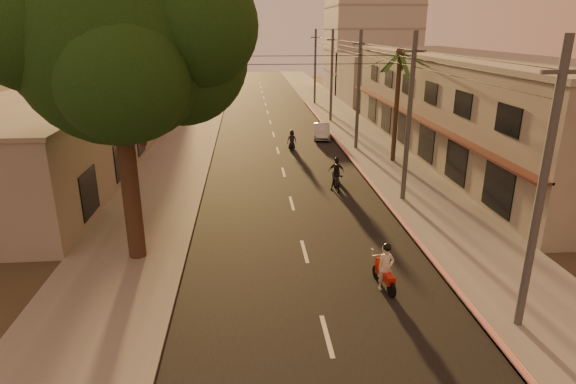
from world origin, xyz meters
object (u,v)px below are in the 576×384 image
Objects in this scene: palm_tree at (400,59)px; parked_car at (322,131)px; scooter_mid_a at (337,178)px; scooter_red at (385,269)px; broadleaf_tree at (127,46)px; scooter_mid_b at (336,172)px; scooter_far_a at (292,141)px.

palm_tree is 2.06× the size of parked_car.
scooter_red is at bearing -90.59° from scooter_mid_a.
broadleaf_tree is 6.90× the size of scooter_mid_b.
palm_tree reaches higher than scooter_red.
palm_tree is at bearing -57.25° from parked_car.
palm_tree reaches higher than scooter_mid_b.
broadleaf_tree reaches higher than palm_tree.
scooter_red is at bearing -107.42° from palm_tree.
palm_tree is 11.14m from parked_car.
scooter_red is at bearing -86.37° from parked_car.
scooter_red is 21.66m from scooter_far_a.
parked_car is at bearing 77.49° from scooter_red.
parked_car is (1.07, 13.00, -0.16)m from scooter_mid_b.
scooter_far_a is (7.75, 18.16, -7.76)m from broadleaf_tree.
palm_tree is 9.42m from scooter_mid_b.
palm_tree reaches higher than parked_car.
broadleaf_tree reaches higher than scooter_red.
parked_car is (1.51, 25.45, -0.18)m from scooter_red.
scooter_mid_b is at bearing -87.67° from parked_car.
scooter_far_a is (-6.87, 4.30, -6.44)m from palm_tree.
scooter_red is 1.16× the size of scooter_far_a.
broadleaf_tree reaches higher than scooter_mid_b.
scooter_mid_a is 10.32m from scooter_far_a.
scooter_far_a is (-1.72, 10.17, -0.01)m from scooter_mid_a.
scooter_mid_a is 14.06m from parked_car.
palm_tree is at bearing 49.58° from scooter_mid_a.
scooter_mid_b is (0.16, 1.01, 0.08)m from scooter_mid_a.
scooter_mid_a is at bearing -131.25° from palm_tree.
parked_car is at bearing 64.08° from broadleaf_tree.
scooter_mid_b is 1.09× the size of scooter_far_a.
scooter_red is at bearing -79.66° from scooter_far_a.
scooter_mid_b is 9.35m from scooter_far_a.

